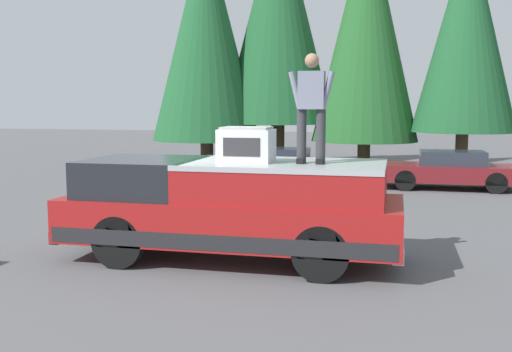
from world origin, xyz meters
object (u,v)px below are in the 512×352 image
(compressor_unit, at_px, (247,145))
(parked_car_maroon, at_px, (449,170))
(person_on_truck_bed, at_px, (311,105))
(pickup_truck, at_px, (232,208))
(parked_car_navy, at_px, (276,166))

(compressor_unit, distance_m, parked_car_maroon, 10.48)
(person_on_truck_bed, bearing_deg, pickup_truck, 85.13)
(person_on_truck_bed, bearing_deg, parked_car_navy, 14.55)
(compressor_unit, height_order, parked_car_navy, compressor_unit)
(pickup_truck, height_order, compressor_unit, compressor_unit)
(parked_car_maroon, height_order, parked_car_navy, same)
(person_on_truck_bed, xyz_separation_m, parked_car_maroon, (9.63, -2.86, -1.97))
(pickup_truck, xyz_separation_m, parked_car_maroon, (9.52, -4.18, -0.29))
(compressor_unit, xyz_separation_m, parked_car_navy, (9.56, 1.45, -1.35))
(compressor_unit, distance_m, parked_car_navy, 9.76)
(compressor_unit, bearing_deg, person_on_truck_bed, -89.60)
(parked_car_maroon, bearing_deg, parked_car_navy, 90.86)
(pickup_truck, relative_size, person_on_truck_bed, 3.28)
(person_on_truck_bed, xyz_separation_m, parked_car_navy, (9.55, 2.48, -1.97))
(compressor_unit, bearing_deg, parked_car_maroon, -22.01)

